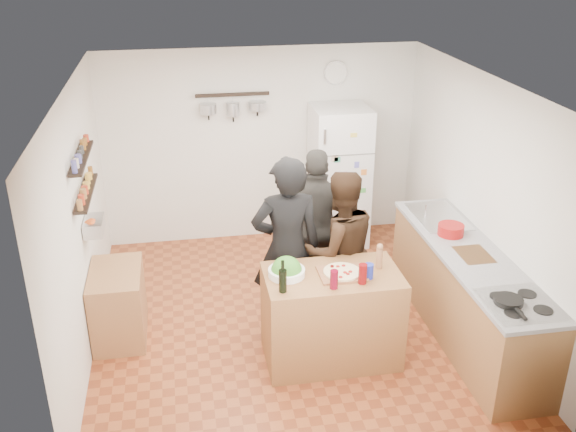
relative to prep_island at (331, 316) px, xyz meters
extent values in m
plane|color=brown|center=(-0.27, 0.72, -0.46)|extent=(4.20, 4.20, 0.00)
plane|color=white|center=(-0.27, 0.72, 2.04)|extent=(4.20, 4.20, 0.00)
plane|color=silver|center=(-0.27, 2.82, 0.79)|extent=(4.00, 0.00, 4.00)
plane|color=silver|center=(-2.27, 0.72, 0.79)|extent=(0.00, 4.20, 4.20)
plane|color=silver|center=(1.73, 0.72, 0.79)|extent=(0.00, 4.20, 4.20)
cube|color=#946136|center=(0.00, 0.00, 0.00)|extent=(1.25, 0.72, 0.91)
cube|color=brown|center=(0.08, -0.02, 0.47)|extent=(0.42, 0.34, 0.02)
cylinder|color=beige|center=(0.08, -0.02, 0.48)|extent=(0.34, 0.34, 0.02)
cylinder|color=white|center=(-0.42, 0.05, 0.49)|extent=(0.34, 0.34, 0.07)
cylinder|color=black|center=(-0.50, -0.22, 0.56)|extent=(0.07, 0.07, 0.21)
cylinder|color=#5A0718|center=(-0.05, -0.24, 0.54)|extent=(0.07, 0.07, 0.17)
cylinder|color=#5C070A|center=(0.22, -0.20, 0.55)|extent=(0.08, 0.08, 0.19)
cylinder|color=#94613E|center=(0.45, 0.05, 0.55)|extent=(0.06, 0.06, 0.20)
cylinder|color=navy|center=(0.30, -0.12, 0.52)|extent=(0.09, 0.09, 0.14)
imported|color=black|center=(-0.34, 0.51, 0.49)|extent=(0.70, 0.46, 1.89)
imported|color=black|center=(0.21, 0.57, 0.39)|extent=(0.90, 0.74, 1.69)
imported|color=#2B2926|center=(0.10, 1.11, 0.41)|extent=(1.08, 0.62, 1.73)
cube|color=#9E7042|center=(1.43, 0.17, -0.01)|extent=(0.63, 2.63, 0.90)
cube|color=white|center=(1.43, -0.78, 0.46)|extent=(0.60, 0.62, 0.02)
cylinder|color=black|center=(1.33, -0.75, 0.49)|extent=(0.24, 0.24, 0.05)
cube|color=silver|center=(1.43, 1.02, 0.46)|extent=(0.50, 0.80, 0.03)
cube|color=#936235|center=(1.43, 0.12, 0.46)|extent=(0.30, 0.40, 0.02)
cylinder|color=#9E1212|center=(1.38, 0.58, 0.52)|extent=(0.27, 0.27, 0.11)
cube|color=white|center=(0.68, 2.47, 0.45)|extent=(0.70, 0.68, 1.80)
cylinder|color=silver|center=(0.68, 2.80, 1.69)|extent=(0.30, 0.03, 0.30)
cube|color=black|center=(-2.20, 0.92, 1.04)|extent=(0.12, 1.00, 0.02)
cube|color=black|center=(-2.20, 0.92, 1.40)|extent=(0.12, 1.00, 0.02)
cube|color=silver|center=(-2.17, 0.92, 0.69)|extent=(0.18, 0.35, 0.14)
cube|color=#AD7A48|center=(-2.01, 0.72, -0.09)|extent=(0.50, 0.80, 0.73)
cube|color=black|center=(-0.62, 2.72, 1.49)|extent=(0.90, 0.04, 0.04)
camera|label=1|loc=(-1.29, -4.96, 3.34)|focal=40.00mm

